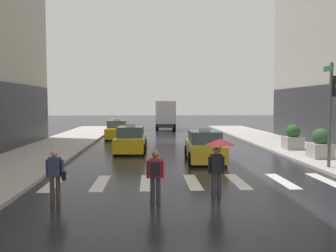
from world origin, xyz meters
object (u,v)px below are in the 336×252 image
object	(u,v)px
pedestrian_with_handbag	(55,173)
planter_near_corner	(320,145)
planter_mid_block	(293,138)
box_truck	(166,114)
pedestrian_with_umbrella	(219,152)
taxi_lead	(204,147)
taxi_third	(117,130)
traffic_light_pole	(333,100)
pedestrian_with_backpack	(155,173)
taxi_second	(131,140)

from	to	relation	value
pedestrian_with_handbag	planter_near_corner	xyz separation A→B (m)	(12.13, 7.28, -0.06)
planter_near_corner	planter_mid_block	bearing A→B (deg)	89.98
box_truck	planter_mid_block	xyz separation A→B (m)	(7.28, -19.27, -0.98)
pedestrian_with_umbrella	planter_mid_block	distance (m)	12.63
taxi_lead	pedestrian_with_umbrella	distance (m)	7.42
taxi_third	planter_near_corner	bearing A→B (deg)	-46.30
taxi_lead	box_truck	size ratio (longest dim) A/B	0.60
traffic_light_pole	planter_mid_block	size ratio (longest dim) A/B	3.00
planter_mid_block	pedestrian_with_backpack	bearing A→B (deg)	-128.73
taxi_lead	taxi_second	size ratio (longest dim) A/B	1.00
planter_mid_block	pedestrian_with_handbag	bearing A→B (deg)	-138.03
taxi_lead	pedestrian_with_backpack	xyz separation A→B (m)	(-2.78, -8.03, 0.25)
box_truck	planter_near_corner	xyz separation A→B (m)	(7.28, -22.90, -0.98)
taxi_second	pedestrian_with_backpack	distance (m)	11.88
taxi_third	traffic_light_pole	bearing A→B (deg)	-53.53
taxi_second	planter_near_corner	size ratio (longest dim) A/B	2.86
traffic_light_pole	box_truck	world-z (taller)	traffic_light_pole
taxi_lead	planter_near_corner	distance (m)	6.24
planter_near_corner	pedestrian_with_backpack	bearing A→B (deg)	-139.83
taxi_lead	box_truck	bearing A→B (deg)	92.67
pedestrian_with_umbrella	planter_mid_block	size ratio (longest dim) A/B	1.21
box_truck	planter_mid_block	bearing A→B (deg)	-69.31
taxi_lead	pedestrian_with_backpack	world-z (taller)	taxi_lead
box_truck	planter_mid_block	size ratio (longest dim) A/B	4.76
traffic_light_pole	pedestrian_with_backpack	world-z (taller)	traffic_light_pole
taxi_second	pedestrian_with_umbrella	distance (m)	11.66
pedestrian_with_handbag	planter_mid_block	world-z (taller)	planter_mid_block
taxi_lead	planter_near_corner	world-z (taller)	taxi_lead
taxi_lead	pedestrian_with_handbag	distance (m)	9.70
taxi_third	pedestrian_with_backpack	bearing A→B (deg)	-81.50
traffic_light_pole	planter_near_corner	distance (m)	3.62
pedestrian_with_umbrella	planter_mid_block	xyz separation A→B (m)	(6.92, 10.55, -0.64)
taxi_third	taxi_lead	bearing A→B (deg)	-64.51
traffic_light_pole	taxi_second	distance (m)	12.02
taxi_third	pedestrian_with_umbrella	xyz separation A→B (m)	(5.11, -19.51, 0.79)
traffic_light_pole	pedestrian_with_backpack	bearing A→B (deg)	-148.66
planter_near_corner	taxi_second	bearing A→B (deg)	158.04
traffic_light_pole	box_truck	distance (m)	26.36
traffic_light_pole	planter_mid_block	bearing A→B (deg)	82.71
pedestrian_with_backpack	pedestrian_with_handbag	world-z (taller)	same
taxi_second	taxi_third	bearing A→B (deg)	101.08
taxi_lead	pedestrian_with_handbag	xyz separation A→B (m)	(-5.90, -7.70, 0.21)
taxi_lead	pedestrian_with_umbrella	bearing A→B (deg)	-95.36
taxi_third	pedestrian_with_backpack	size ratio (longest dim) A/B	2.77
taxi_third	box_truck	distance (m)	11.41
pedestrian_with_handbag	planter_near_corner	size ratio (longest dim) A/B	1.03
planter_near_corner	planter_mid_block	distance (m)	3.63
taxi_second	pedestrian_with_umbrella	bearing A→B (deg)	-72.66
box_truck	planter_near_corner	world-z (taller)	box_truck
taxi_second	planter_near_corner	xyz separation A→B (m)	(10.39, -4.19, 0.15)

